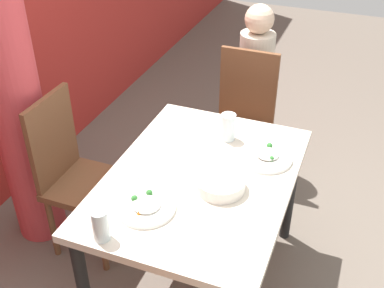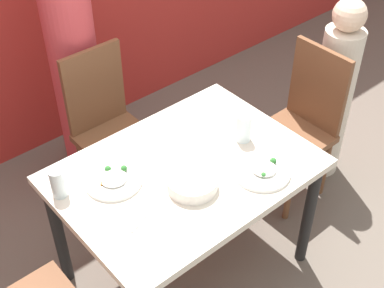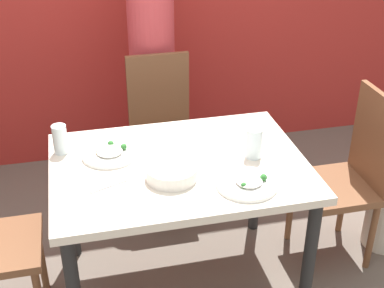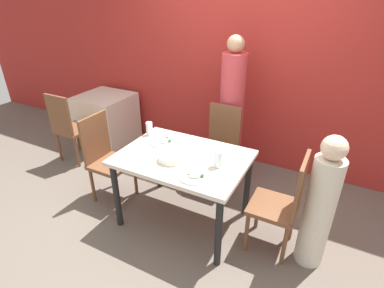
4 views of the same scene
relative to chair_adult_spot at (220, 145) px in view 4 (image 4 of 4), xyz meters
name	(u,v)px [view 4 (image 4 of 4)]	position (x,y,z in m)	size (l,w,h in m)	color
ground_plane	(184,218)	(-0.06, -0.77, -0.52)	(10.00, 10.00, 0.00)	#60564C
wall_back	(242,59)	(-0.06, 0.73, 0.83)	(10.00, 0.06, 2.70)	#A82823
dining_table	(183,165)	(-0.06, -0.77, 0.14)	(1.18, 0.86, 0.75)	beige
chair_adult_spot	(220,145)	(0.00, 0.00, 0.00)	(0.40, 0.40, 0.97)	brown
chair_child_spot	(283,202)	(0.88, -0.72, 0.00)	(0.40, 0.40, 0.97)	brown
chair_empty_left	(106,156)	(-1.00, -0.81, 0.00)	(0.40, 0.40, 0.97)	brown
person_adult	(231,114)	(0.00, 0.31, 0.28)	(0.29, 0.29, 1.70)	#C63D42
person_child	(320,207)	(1.16, -0.72, 0.06)	(0.23, 0.23, 1.21)	beige
bowl_curry	(171,157)	(-0.12, -0.89, 0.26)	(0.23, 0.23, 0.06)	silver
plate_rice_adult	(194,175)	(0.19, -1.03, 0.25)	(0.27, 0.27, 0.05)	white
plate_rice_child	(163,142)	(-0.36, -0.63, 0.25)	(0.26, 0.26, 0.05)	white
glass_water_tall	(149,129)	(-0.59, -0.54, 0.30)	(0.07, 0.07, 0.14)	silver
glass_water_short	(218,159)	(0.30, -0.80, 0.31)	(0.08, 0.08, 0.15)	silver
napkin_folded	(187,138)	(-0.20, -0.44, 0.23)	(0.14, 0.14, 0.01)	white
fork_steel	(146,153)	(-0.40, -0.89, 0.23)	(0.18, 0.08, 0.01)	silver
background_table	(107,119)	(-1.97, 0.27, -0.15)	(0.73, 0.71, 0.73)	beige
chair_background	(69,126)	(-1.97, -0.43, 0.00)	(0.40, 0.40, 0.97)	brown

